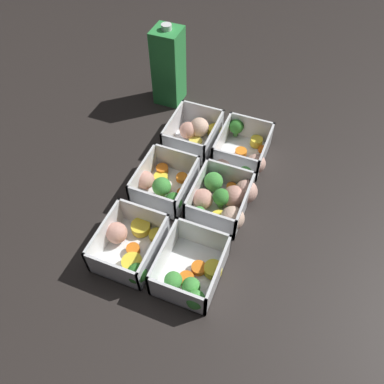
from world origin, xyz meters
name	(u,v)px	position (x,y,z in m)	size (l,w,h in m)	color
ground_plane	(192,198)	(0.00, 0.00, 0.00)	(4.00, 4.00, 0.00)	#282321
container_near_left	(191,274)	(-0.17, -0.07, 0.02)	(0.14, 0.11, 0.06)	white
container_near_center	(224,200)	(0.00, -0.07, 0.03)	(0.14, 0.14, 0.06)	white
container_near_right	(243,152)	(0.15, -0.06, 0.02)	(0.15, 0.12, 0.06)	white
container_far_left	(130,246)	(-0.16, 0.06, 0.02)	(0.14, 0.11, 0.06)	white
container_far_center	(163,186)	(-0.01, 0.06, 0.02)	(0.13, 0.12, 0.06)	white
container_far_right	(195,133)	(0.17, 0.06, 0.02)	(0.13, 0.12, 0.06)	white
juice_carton	(169,67)	(0.29, 0.18, 0.10)	(0.07, 0.07, 0.20)	green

